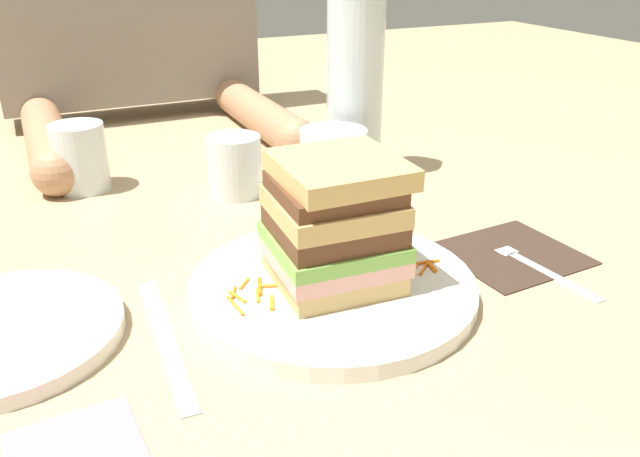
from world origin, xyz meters
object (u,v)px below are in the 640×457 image
Objects in this scene: sandwich at (336,225)px; empty_tumbler_1 at (235,166)px; napkin_pink at (77,457)px; water_bottle at (355,72)px; main_plate at (334,288)px; empty_tumbler_0 at (80,157)px; knife at (167,342)px; side_plate at (2,334)px; juice_glass at (333,169)px; napkin_dark at (511,253)px; fork at (528,259)px.

empty_tumbler_1 is (-0.00, 0.28, -0.03)m from sandwich.
sandwich reaches higher than napkin_pink.
empty_tumbler_1 is at bearing -177.10° from water_bottle.
sandwich is (0.00, -0.00, 0.06)m from main_plate.
sandwich is 1.34× the size of empty_tumbler_0.
knife and napkin_pink have the same top height.
water_bottle is 0.20m from empty_tumbler_1.
water_bottle reaches higher than side_plate.
water_bottle is at bearing 44.38° from napkin_pink.
juice_glass is 0.14m from water_bottle.
water_bottle reaches higher than juice_glass.
main_plate is at bearing -10.34° from side_plate.
napkin_dark is 1.51× the size of empty_tumbler_0.
empty_tumbler_1 is (0.15, 0.29, 0.04)m from knife.
knife is at bearing -137.66° from water_bottle.
fork is at bearing -9.00° from side_plate.
napkin_pink is at bearing -166.25° from napkin_dark.
main_plate reaches higher than side_plate.
juice_glass is at bearing -29.07° from empty_tumbler_1.
fork is at bearing -55.94° from empty_tumbler_1.
main_plate is 0.25m from juice_glass.
sandwich is at bearing 3.76° from knife.
sandwich is 0.60× the size of side_plate.
napkin_dark is at bearing -66.63° from juice_glass.
napkin_pink is (-0.44, -0.11, -0.00)m from napkin_dark.
napkin_dark is at bearing 13.75° from napkin_pink.
sandwich is 0.25m from juice_glass.
napkin_pink is (-0.08, -0.10, -0.00)m from knife.
empty_tumbler_0 reaches higher than napkin_pink.
napkin_pink is (-0.44, -0.09, -0.00)m from fork.
napkin_dark is 0.48m from side_plate.
main_plate is at bearing 3.87° from knife.
sandwich is at bearing -14.75° from main_plate.
fork is 1.94× the size of empty_tumbler_0.
knife is 1.04× the size of side_plate.
fork is 0.37m from empty_tumbler_1.
side_plate is at bearing 169.66° from main_plate.
juice_glass is at bearing 111.89° from fork.
empty_tumbler_0 reaches higher than empty_tumbler_1.
main_plate reaches higher than napkin_pink.
main_plate is 0.20m from napkin_dark.
side_plate reaches higher than napkin_pink.
juice_glass is at bearing -133.30° from water_bottle.
side_plate is at bearing -140.31° from empty_tumbler_1.
napkin_dark is 0.24m from juice_glass.
main_plate is 0.42m from empty_tumbler_0.
napkin_pink is at bearing -121.11° from empty_tumbler_1.
juice_glass is at bearing 43.92° from napkin_pink.
juice_glass is 0.48m from napkin_pink.
water_bottle is (0.06, 0.07, 0.10)m from juice_glass.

